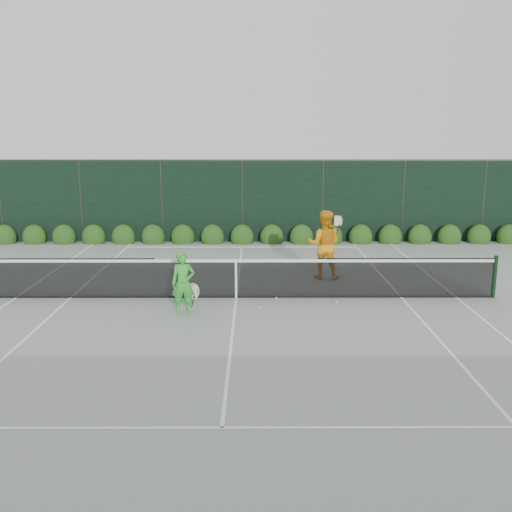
{
  "coord_description": "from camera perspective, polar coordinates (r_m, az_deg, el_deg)",
  "views": [
    {
      "loc": [
        0.45,
        -13.64,
        4.03
      ],
      "look_at": [
        0.49,
        0.3,
        1.0
      ],
      "focal_mm": 40.0,
      "sensor_mm": 36.0,
      "label": 1
    }
  ],
  "objects": [
    {
      "name": "windscreen_fence",
      "position": [
        11.22,
        -2.48,
        -0.7
      ],
      "size": [
        32.0,
        21.07,
        3.06
      ],
      "color": "black",
      "rests_on": "ground"
    },
    {
      "name": "player_man",
      "position": [
        16.02,
        6.82,
        1.15
      ],
      "size": [
        1.05,
        0.88,
        1.93
      ],
      "rotation": [
        0.0,
        0.0,
        2.97
      ],
      "color": "orange",
      "rests_on": "ground"
    },
    {
      "name": "ground",
      "position": [
        14.23,
        -1.99,
        -4.2
      ],
      "size": [
        80.0,
        80.0,
        0.0
      ],
      "primitive_type": "plane",
      "color": "gray",
      "rests_on": "ground"
    },
    {
      "name": "hedge_row",
      "position": [
        21.14,
        -1.4,
        1.92
      ],
      "size": [
        31.66,
        0.65,
        0.94
      ],
      "color": "#17330E",
      "rests_on": "ground"
    },
    {
      "name": "tennis_net",
      "position": [
        14.09,
        -2.11,
        -2.12
      ],
      "size": [
        12.9,
        0.1,
        1.07
      ],
      "color": "black",
      "rests_on": "ground"
    },
    {
      "name": "court_lines",
      "position": [
        14.23,
        -1.99,
        -4.17
      ],
      "size": [
        11.03,
        23.83,
        0.01
      ],
      "color": "white",
      "rests_on": "ground"
    },
    {
      "name": "tennis_balls",
      "position": [
        13.72,
        3.49,
        -4.69
      ],
      "size": [
        1.93,
        0.85,
        0.07
      ],
      "color": "#B1E132",
      "rests_on": "ground"
    },
    {
      "name": "player_woman",
      "position": [
        12.9,
        -7.28,
        -2.72
      ],
      "size": [
        0.64,
        0.41,
        1.44
      ],
      "rotation": [
        0.0,
        0.0,
        0.14
      ],
      "color": "green",
      "rests_on": "ground"
    }
  ]
}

